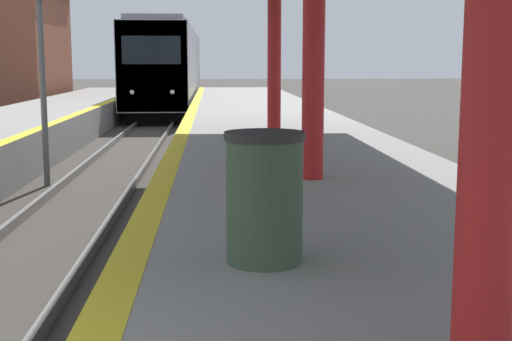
% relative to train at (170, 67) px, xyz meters
% --- Properties ---
extents(train, '(2.74, 23.01, 4.29)m').
position_rel_train_xyz_m(train, '(0.00, 0.00, 0.00)').
color(train, black).
rests_on(train, ground).
extents(signal_mid, '(0.36, 0.31, 4.62)m').
position_rel_train_xyz_m(signal_mid, '(-1.06, -24.19, 1.04)').
color(signal_mid, '#595959').
rests_on(signal_mid, ground).
extents(trash_bin, '(0.61, 0.61, 0.99)m').
position_rel_train_xyz_m(trash_bin, '(2.69, -33.36, -0.70)').
color(trash_bin, '#384C38').
rests_on(trash_bin, platform_right).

